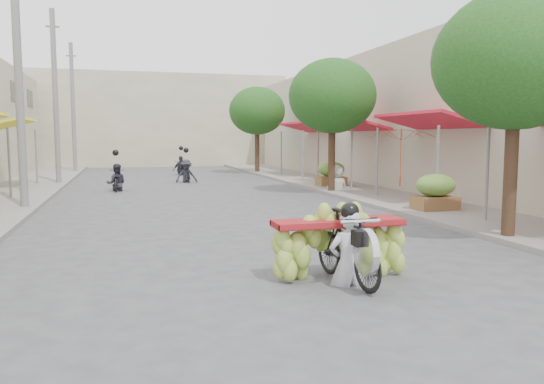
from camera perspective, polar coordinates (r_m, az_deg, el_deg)
The scene contains 18 objects.
ground at distance 6.33m, azimuth 8.70°, elevation -14.58°, with size 120.00×120.00×0.00m, color #4E4E52.
sidewalk_right at distance 22.58m, azimuth 9.20°, elevation 0.38°, with size 4.00×60.00×0.12m, color gray.
shophouse_row_right at distance 24.20m, azimuth 21.22°, elevation 7.39°, with size 9.77×40.00×6.00m.
far_building at distance 43.48m, azimuth -12.52°, elevation 7.47°, with size 20.00×6.00×7.00m, color #B5AD8F.
utility_pole_mid at distance 17.73m, azimuth -25.61°, elevation 11.23°, with size 0.60×0.24×8.00m.
utility_pole_far at distance 26.61m, azimuth -22.27°, elevation 9.39°, with size 0.60×0.24×8.00m.
utility_pole_back at distance 35.56m, azimuth -20.62°, elevation 8.47°, with size 0.60×0.24×8.00m.
street_tree_near at distance 12.36m, azimuth 24.74°, elevation 12.71°, with size 3.40×3.40×5.25m.
street_tree_mid at distance 20.99m, azimuth 6.51°, elevation 10.18°, with size 3.40×3.40×5.25m.
street_tree_far at distance 32.40m, azimuth -1.62°, elevation 8.70°, with size 3.40×3.40×5.25m.
produce_crate_mid at distance 16.02m, azimuth 17.18°, elevation 0.30°, with size 1.20×0.88×1.16m.
produce_crate_far at distance 23.13m, azimuth 6.38°, elevation 2.17°, with size 1.20×0.88×1.16m.
banana_motorbike at distance 8.18m, azimuth 7.77°, elevation -4.77°, with size 2.20×1.96×2.09m.
market_umbrella at distance 17.59m, azimuth 13.86°, elevation 6.94°, with size 2.53×2.53×1.95m.
pedestrian at distance 21.51m, azimuth 6.99°, elevation 2.89°, with size 0.97×0.60×1.94m.
bg_motorbike_a at distance 22.67m, azimuth -16.42°, elevation 2.00°, with size 0.81×1.55×1.95m.
bg_motorbike_b at distance 26.17m, azimuth -9.20°, elevation 2.91°, with size 1.10×1.57×1.95m.
bg_motorbike_c at distance 31.32m, azimuth -9.74°, elevation 3.29°, with size 1.06×1.57×1.95m.
Camera 1 is at (-2.48, -5.39, 2.21)m, focal length 35.00 mm.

